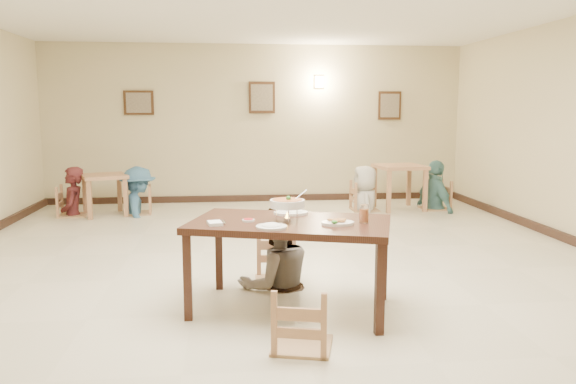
{
  "coord_description": "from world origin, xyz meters",
  "views": [
    {
      "loc": [
        -0.55,
        -5.85,
        1.79
      ],
      "look_at": [
        0.03,
        -0.43,
        0.98
      ],
      "focal_mm": 35.0,
      "sensor_mm": 36.0,
      "label": 1
    }
  ],
  "objects": [
    {
      "name": "floor",
      "position": [
        0.0,
        0.0,
        0.0
      ],
      "size": [
        10.0,
        10.0,
        0.0
      ],
      "primitive_type": "plane",
      "color": "beige",
      "rests_on": "ground"
    },
    {
      "name": "wall_back",
      "position": [
        0.0,
        5.0,
        1.5
      ],
      "size": [
        10.0,
        0.0,
        10.0
      ],
      "primitive_type": "plane",
      "rotation": [
        1.57,
        0.0,
        0.0
      ],
      "color": "beige",
      "rests_on": "floor"
    },
    {
      "name": "wall_front",
      "position": [
        0.0,
        -5.0,
        1.5
      ],
      "size": [
        10.0,
        0.0,
        10.0
      ],
      "primitive_type": "plane",
      "rotation": [
        -1.57,
        0.0,
        0.0
      ],
      "color": "beige",
      "rests_on": "floor"
    },
    {
      "name": "baseboard_back",
      "position": [
        0.0,
        4.97,
        0.06
      ],
      "size": [
        8.0,
        0.06,
        0.12
      ],
      "primitive_type": "cube",
      "color": "#301E16",
      "rests_on": "floor"
    },
    {
      "name": "picture_a",
      "position": [
        -2.2,
        4.96,
        1.9
      ],
      "size": [
        0.55,
        0.04,
        0.45
      ],
      "color": "#3B2213",
      "rests_on": "wall_back"
    },
    {
      "name": "picture_b",
      "position": [
        0.1,
        4.96,
        2.0
      ],
      "size": [
        0.5,
        0.04,
        0.6
      ],
      "color": "#3B2213",
      "rests_on": "wall_back"
    },
    {
      "name": "picture_c",
      "position": [
        2.6,
        4.96,
        1.85
      ],
      "size": [
        0.45,
        0.04,
        0.55
      ],
      "color": "#3B2213",
      "rests_on": "wall_back"
    },
    {
      "name": "wall_sconce",
      "position": [
        1.2,
        4.96,
        2.3
      ],
      "size": [
        0.16,
        0.05,
        0.22
      ],
      "primitive_type": "cube",
      "color": "#FFD88C",
      "rests_on": "wall_back"
    },
    {
      "name": "main_table",
      "position": [
        -0.02,
        -1.03,
        0.73
      ],
      "size": [
        1.94,
        1.44,
        0.81
      ],
      "rotation": [
        0.0,
        0.0,
        -0.3
      ],
      "color": "#3B1C13",
      "rests_on": "floor"
    },
    {
      "name": "chair_far",
      "position": [
        -0.06,
        -0.24,
        0.48
      ],
      "size": [
        0.46,
        0.46,
        0.97
      ],
      "rotation": [
        0.0,
        0.0,
        -0.02
      ],
      "color": "tan",
      "rests_on": "floor"
    },
    {
      "name": "chair_near",
      "position": [
        -0.02,
        -1.86,
        0.46
      ],
      "size": [
        0.44,
        0.44,
        0.93
      ],
      "rotation": [
        0.0,
        0.0,
        2.89
      ],
      "color": "tan",
      "rests_on": "floor"
    },
    {
      "name": "main_diner",
      "position": [
        -0.08,
        -0.33,
        0.83
      ],
      "size": [
        0.93,
        0.8,
        1.66
      ],
      "primitive_type": "imported",
      "rotation": [
        0.0,
        0.0,
        3.38
      ],
      "color": "gray",
      "rests_on": "floor"
    },
    {
      "name": "curry_warmer",
      "position": [
        -0.05,
        -1.07,
        0.97
      ],
      "size": [
        0.34,
        0.3,
        0.27
      ],
      "color": "silver",
      "rests_on": "main_table"
    },
    {
      "name": "rice_plate_far",
      "position": [
        0.02,
        -0.72,
        0.83
      ],
      "size": [
        0.32,
        0.32,
        0.07
      ],
      "color": "white",
      "rests_on": "main_table"
    },
    {
      "name": "rice_plate_near",
      "position": [
        -0.21,
        -1.31,
        0.82
      ],
      "size": [
        0.26,
        0.26,
        0.06
      ],
      "color": "white",
      "rests_on": "main_table"
    },
    {
      "name": "fried_plate",
      "position": [
        0.37,
        -1.23,
        0.83
      ],
      "size": [
        0.28,
        0.28,
        0.06
      ],
      "color": "white",
      "rests_on": "main_table"
    },
    {
      "name": "chili_dish",
      "position": [
        -0.39,
        -1.01,
        0.82
      ],
      "size": [
        0.11,
        0.11,
        0.02
      ],
      "color": "white",
      "rests_on": "main_table"
    },
    {
      "name": "napkin_cutlery",
      "position": [
        -0.67,
        -1.13,
        0.82
      ],
      "size": [
        0.17,
        0.24,
        0.03
      ],
      "color": "white",
      "rests_on": "main_table"
    },
    {
      "name": "drink_glass",
      "position": [
        0.61,
        -1.18,
        0.88
      ],
      "size": [
        0.08,
        0.08,
        0.16
      ],
      "color": "white",
      "rests_on": "main_table"
    },
    {
      "name": "bg_table_left",
      "position": [
        -2.63,
        3.78,
        0.56
      ],
      "size": [
        0.9,
        0.9,
        0.7
      ],
      "rotation": [
        0.0,
        0.0,
        0.36
      ],
      "color": "tan",
      "rests_on": "floor"
    },
    {
      "name": "bg_table_right",
      "position": [
        2.48,
        3.82,
        0.66
      ],
      "size": [
        0.88,
        0.88,
        0.8
      ],
      "rotation": [
        0.0,
        0.0,
        0.11
      ],
      "color": "tan",
      "rests_on": "floor"
    },
    {
      "name": "bg_chair_ll",
      "position": [
        -3.17,
        3.77,
        0.48
      ],
      "size": [
        0.46,
        0.46,
        0.97
      ],
      "rotation": [
        0.0,
        0.0,
        1.65
      ],
      "color": "tan",
      "rests_on": "floor"
    },
    {
      "name": "bg_chair_lr",
      "position": [
        -2.1,
        3.85,
        0.45
      ],
      "size": [
        0.43,
        0.43,
        0.91
      ],
      "rotation": [
        0.0,
        0.0,
        -1.46
      ],
      "color": "tan",
      "rests_on": "floor"
    },
    {
      "name": "bg_chair_rl",
      "position": [
        1.84,
        3.77,
        0.49
      ],
      "size": [
        0.46,
        0.46,
        0.98
      ],
      "rotation": [
        0.0,
        0.0,
        1.59
      ],
      "color": "tan",
      "rests_on": "floor"
    },
    {
      "name": "bg_chair_rr",
      "position": [
        3.13,
        3.74,
        0.49
      ],
      "size": [
        0.46,
        0.46,
        0.98
      ],
      "rotation": [
        0.0,
        0.0,
        -1.49
      ],
      "color": "tan",
      "rests_on": "floor"
    },
    {
      "name": "bg_diner_a",
      "position": [
        -3.17,
        3.77,
        0.83
      ],
      "size": [
        0.48,
        0.66,
        1.66
      ],
      "primitive_type": "imported",
      "rotation": [
        0.0,
        0.0,
        4.86
      ],
      "color": "#501D20",
      "rests_on": "floor"
    },
    {
      "name": "bg_diner_b",
      "position": [
        -2.1,
        3.85,
        0.82
      ],
      "size": [
        0.85,
        1.17,
        1.63
      ],
      "primitive_type": "imported",
      "rotation": [
        0.0,
        0.0,
        1.82
      ],
      "color": "teal",
      "rests_on": "floor"
    },
    {
      "name": "bg_diner_c",
      "position": [
        1.84,
        3.77,
        0.79
      ],
      "size": [
        0.54,
        0.8,
        1.59
      ],
      "primitive_type": "imported",
      "rotation": [
        0.0,
        0.0,
        4.67
      ],
      "color": "silver",
      "rests_on": "floor"
    },
    {
      "name": "bg_diner_d",
      "position": [
        3.13,
        3.74,
        0.88
      ],
      "size": [
        0.65,
        1.1,
        1.77
      ],
      "primitive_type": "imported",
      "rotation": [
        0.0,
        0.0,
        1.79
      ],
      "color": "#5A9899",
      "rests_on": "floor"
    }
  ]
}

